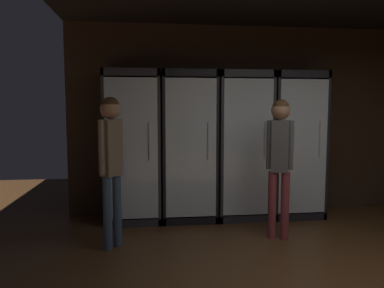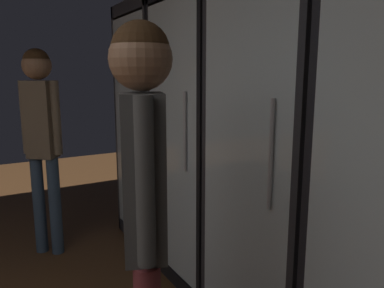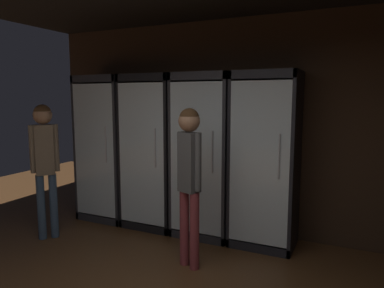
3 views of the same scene
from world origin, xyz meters
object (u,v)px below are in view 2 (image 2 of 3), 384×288
object	(u,v)px
cooler_center	(291,162)
shopper_far	(41,125)
cooler_left	(212,141)
cooler_far_left	(165,128)
shopper_near	(144,192)

from	to	relation	value
cooler_center	shopper_far	size ratio (longest dim) A/B	1.23
cooler_left	cooler_far_left	bearing A→B (deg)	-179.95
shopper_near	cooler_center	bearing A→B (deg)	102.53
shopper_near	shopper_far	distance (m)	1.97
cooler_center	shopper_near	distance (m)	0.98
cooler_far_left	cooler_left	distance (m)	0.78
cooler_left	shopper_near	bearing A→B (deg)	-43.82
cooler_center	shopper_far	xyz separation A→B (m)	(-1.76, -1.02, 0.07)
cooler_far_left	shopper_near	xyz separation A→B (m)	(1.78, -0.95, 0.05)
cooler_left	cooler_center	distance (m)	0.78
cooler_left	shopper_near	world-z (taller)	cooler_left
cooler_far_left	cooler_left	xyz separation A→B (m)	(0.78, 0.00, -0.00)
cooler_left	shopper_far	distance (m)	1.41
cooler_far_left	shopper_far	world-z (taller)	cooler_far_left
cooler_left	shopper_near	distance (m)	1.38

